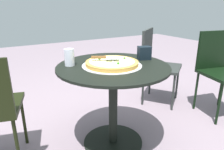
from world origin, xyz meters
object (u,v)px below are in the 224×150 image
object	(u,v)px
napkin_dispenser	(144,53)
patio_chair_corner	(156,61)
patio_chair_near	(219,66)
patio_table	(113,90)
pizza_server	(105,58)
pizza_on_tray	(112,63)
drinking_cup	(69,57)

from	to	relation	value
napkin_dispenser	patio_chair_corner	xyz separation A→B (m)	(0.54, 0.43, -0.24)
patio_chair_near	patio_chair_corner	world-z (taller)	patio_chair_near
patio_table	pizza_server	xyz separation A→B (m)	(-0.05, 0.04, 0.26)
napkin_dispenser	patio_chair_corner	size ratio (longest dim) A/B	0.13
pizza_server	patio_chair_corner	world-z (taller)	patio_chair_corner
pizza_on_tray	napkin_dispenser	xyz separation A→B (m)	(0.32, 0.03, 0.04)
patio_chair_near	napkin_dispenser	bearing A→B (deg)	173.87
patio_chair_corner	patio_chair_near	bearing A→B (deg)	-54.18
patio_table	drinking_cup	xyz separation A→B (m)	(-0.28, 0.16, 0.27)
patio_table	pizza_server	distance (m)	0.27
pizza_server	pizza_on_tray	bearing A→B (deg)	-47.52
patio_table	patio_chair_corner	bearing A→B (deg)	28.45
drinking_cup	napkin_dispenser	size ratio (longest dim) A/B	1.17
napkin_dispenser	patio_chair_near	distance (m)	0.95
pizza_server	patio_table	bearing A→B (deg)	-39.36
patio_table	pizza_server	size ratio (longest dim) A/B	4.04
patio_table	napkin_dispenser	world-z (taller)	napkin_dispenser
patio_table	pizza_server	bearing A→B (deg)	140.64
pizza_server	patio_chair_near	xyz separation A→B (m)	(1.28, -0.11, -0.23)
patio_table	drinking_cup	size ratio (longest dim) A/B	6.77
patio_table	patio_chair_near	world-z (taller)	patio_chair_near
patio_table	drinking_cup	bearing A→B (deg)	150.02
pizza_on_tray	patio_chair_corner	size ratio (longest dim) A/B	0.52
napkin_dispenser	patio_chair_corner	distance (m)	0.73
pizza_on_tray	napkin_dispenser	world-z (taller)	napkin_dispenser
napkin_dispenser	drinking_cup	bearing A→B (deg)	-173.44
pizza_server	drinking_cup	size ratio (longest dim) A/B	1.68
pizza_server	drinking_cup	bearing A→B (deg)	152.08
patio_table	pizza_on_tray	size ratio (longest dim) A/B	1.90
patio_chair_near	patio_chair_corner	size ratio (longest dim) A/B	1.01
drinking_cup	patio_chair_corner	xyz separation A→B (m)	(1.13, 0.30, -0.25)
patio_table	pizza_on_tray	world-z (taller)	pizza_on_tray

